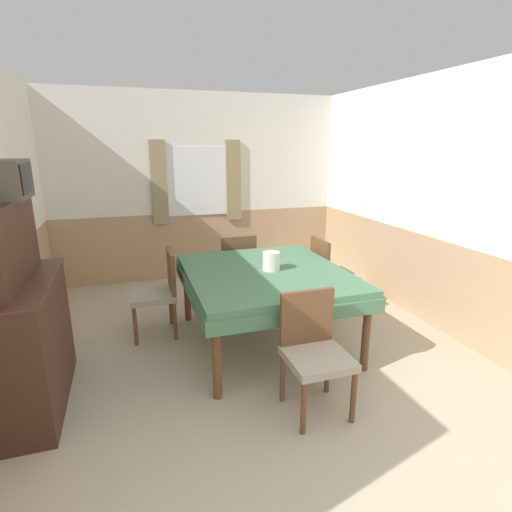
{
  "coord_description": "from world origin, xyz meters",
  "views": [
    {
      "loc": [
        -1.01,
        -1.15,
        1.89
      ],
      "look_at": [
        0.09,
        2.26,
        0.89
      ],
      "focal_mm": 28.0,
      "sensor_mm": 36.0,
      "label": 1
    }
  ],
  "objects_px": {
    "chair_head_near": "(314,348)",
    "tv": "(4,180)",
    "chair_right_far": "(330,272)",
    "chair_left_far": "(159,290)",
    "sideboard": "(22,324)",
    "vase": "(271,261)",
    "dining_table": "(265,280)",
    "chair_head_window": "(236,266)"
  },
  "relations": [
    {
      "from": "chair_right_far",
      "to": "chair_left_far",
      "type": "distance_m",
      "value": 1.93
    },
    {
      "from": "sideboard",
      "to": "vase",
      "type": "height_order",
      "value": "sideboard"
    },
    {
      "from": "sideboard",
      "to": "chair_head_near",
      "type": "bearing_deg",
      "value": -18.59
    },
    {
      "from": "chair_head_window",
      "to": "tv",
      "type": "distance_m",
      "value": 2.65
    },
    {
      "from": "chair_head_window",
      "to": "sideboard",
      "type": "height_order",
      "value": "sideboard"
    },
    {
      "from": "chair_head_window",
      "to": "tv",
      "type": "height_order",
      "value": "tv"
    },
    {
      "from": "dining_table",
      "to": "chair_head_window",
      "type": "distance_m",
      "value": 1.08
    },
    {
      "from": "chair_head_near",
      "to": "tv",
      "type": "height_order",
      "value": "tv"
    },
    {
      "from": "chair_head_near",
      "to": "chair_left_far",
      "type": "bearing_deg",
      "value": -58.52
    },
    {
      "from": "chair_right_far",
      "to": "sideboard",
      "type": "height_order",
      "value": "sideboard"
    },
    {
      "from": "tv",
      "to": "vase",
      "type": "bearing_deg",
      "value": 6.43
    },
    {
      "from": "chair_head_window",
      "to": "chair_right_far",
      "type": "xyz_separation_m",
      "value": [
        0.96,
        -0.56,
        0.0
      ]
    },
    {
      "from": "chair_head_near",
      "to": "tv",
      "type": "bearing_deg",
      "value": -22.75
    },
    {
      "from": "chair_head_window",
      "to": "vase",
      "type": "distance_m",
      "value": 1.13
    },
    {
      "from": "dining_table",
      "to": "chair_left_far",
      "type": "distance_m",
      "value": 1.1
    },
    {
      "from": "chair_head_near",
      "to": "tv",
      "type": "distance_m",
      "value": 2.46
    },
    {
      "from": "chair_right_far",
      "to": "vase",
      "type": "xyz_separation_m",
      "value": [
        -0.91,
        -0.51,
        0.35
      ]
    },
    {
      "from": "dining_table",
      "to": "chair_right_far",
      "type": "relative_size",
      "value": 1.93
    },
    {
      "from": "dining_table",
      "to": "sideboard",
      "type": "relative_size",
      "value": 1.11
    },
    {
      "from": "sideboard",
      "to": "vase",
      "type": "distance_m",
      "value": 2.09
    },
    {
      "from": "dining_table",
      "to": "chair_head_near",
      "type": "height_order",
      "value": "chair_head_near"
    },
    {
      "from": "chair_right_far",
      "to": "vase",
      "type": "relative_size",
      "value": 4.99
    },
    {
      "from": "chair_right_far",
      "to": "tv",
      "type": "bearing_deg",
      "value": -75.92
    },
    {
      "from": "chair_head_window",
      "to": "vase",
      "type": "bearing_deg",
      "value": -86.94
    },
    {
      "from": "dining_table",
      "to": "chair_head_near",
      "type": "distance_m",
      "value": 1.08
    },
    {
      "from": "chair_head_window",
      "to": "vase",
      "type": "xyz_separation_m",
      "value": [
        0.06,
        -1.07,
        0.35
      ]
    },
    {
      "from": "vase",
      "to": "sideboard",
      "type": "bearing_deg",
      "value": -169.01
    },
    {
      "from": "chair_right_far",
      "to": "chair_left_far",
      "type": "height_order",
      "value": "same"
    },
    {
      "from": "tv",
      "to": "vase",
      "type": "height_order",
      "value": "tv"
    },
    {
      "from": "vase",
      "to": "tv",
      "type": "bearing_deg",
      "value": -173.57
    },
    {
      "from": "chair_head_window",
      "to": "tv",
      "type": "bearing_deg",
      "value": -146.88
    },
    {
      "from": "dining_table",
      "to": "chair_left_far",
      "type": "height_order",
      "value": "chair_left_far"
    },
    {
      "from": "tv",
      "to": "vase",
      "type": "distance_m",
      "value": 2.22
    },
    {
      "from": "chair_right_far",
      "to": "chair_head_near",
      "type": "height_order",
      "value": "same"
    },
    {
      "from": "dining_table",
      "to": "chair_head_near",
      "type": "bearing_deg",
      "value": -90.0
    },
    {
      "from": "chair_head_near",
      "to": "vase",
      "type": "relative_size",
      "value": 4.99
    },
    {
      "from": "chair_right_far",
      "to": "chair_left_far",
      "type": "bearing_deg",
      "value": -90.0
    },
    {
      "from": "chair_head_window",
      "to": "chair_right_far",
      "type": "relative_size",
      "value": 1.0
    },
    {
      "from": "chair_right_far",
      "to": "chair_left_far",
      "type": "relative_size",
      "value": 1.0
    },
    {
      "from": "sideboard",
      "to": "tv",
      "type": "xyz_separation_m",
      "value": [
        -0.0,
        0.17,
        1.0
      ]
    },
    {
      "from": "sideboard",
      "to": "chair_head_window",
      "type": "bearing_deg",
      "value": 36.39
    },
    {
      "from": "chair_head_near",
      "to": "chair_right_far",
      "type": "bearing_deg",
      "value": -121.48
    }
  ]
}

